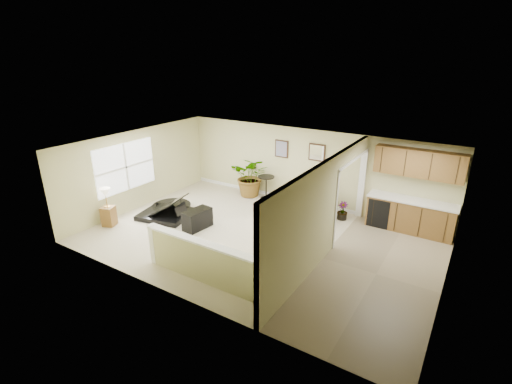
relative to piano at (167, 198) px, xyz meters
The scene contains 20 objects.
floor 3.29m from the piano, ahead, with size 9.00×9.00×0.00m, color beige.
back_wall 4.54m from the piano, 43.82° to the left, with size 9.00×0.04×2.50m, color #C5C186.
front_wall 4.39m from the piano, 41.82° to the right, with size 9.00×0.04×2.50m, color #C5C186.
left_wall 1.44m from the piano, behind, with size 0.04×6.00×2.50m, color #C5C186.
right_wall 7.77m from the piano, ahead, with size 0.04×6.00×2.50m, color #C5C186.
ceiling 3.77m from the piano, ahead, with size 9.00×6.00×0.04m, color white.
kitchen_vinyl 6.41m from the piano, ahead, with size 2.70×6.00×0.01m, color gray.
interior_partition 5.09m from the piano, ahead, with size 0.18×5.99×2.50m.
pony_half_wall 3.97m from the piano, 33.55° to the right, with size 3.42×0.22×1.00m.
left_window 1.58m from the piano, 162.46° to the right, with size 0.05×2.15×1.45m, color white.
wall_art_left 4.01m from the piano, 53.39° to the left, with size 0.48×0.04×0.58m.
wall_mirror 4.84m from the piano, 41.03° to the left, with size 0.55×0.04×0.55m.
kitchen_cabinets 7.03m from the piano, 23.82° to the left, with size 2.36×0.65×2.33m.
piano is the anchor object (origin of this frame).
piano_bench 1.44m from the piano, ahead, with size 0.42×0.84×0.56m, color black.
loveseat 4.30m from the piano, 33.19° to the left, with size 2.06×1.60×0.96m.
accent_table 3.35m from the piano, 55.42° to the left, with size 0.56×0.56×0.81m.
palm_plant 3.04m from the piano, 64.60° to the left, with size 1.53×1.41×1.44m.
small_plant 5.35m from the piano, 28.60° to the left, with size 0.36×0.36×0.55m.
lamp_stand 1.71m from the piano, 122.32° to the right, with size 0.44×0.44×1.14m.
Camera 1 is at (4.66, -7.58, 4.74)m, focal length 26.00 mm.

